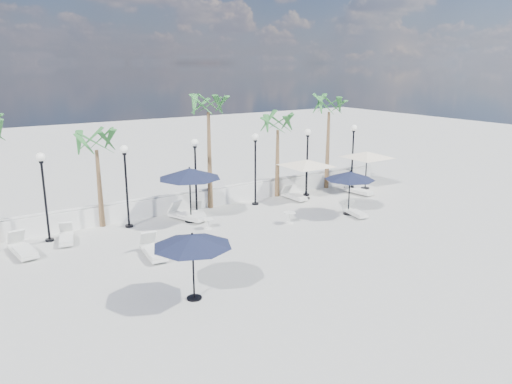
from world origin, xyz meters
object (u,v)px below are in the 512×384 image
lounger_2 (66,237)px  parasol_cream_sq_a (306,160)px  parasol_navy_mid (190,174)px  parasol_cream_sq_b (367,152)px  lounger_4 (187,215)px  lounger_0 (22,249)px  lounger_6 (358,190)px  parasol_navy_left (192,241)px  lounger_3 (199,212)px  parasol_navy_right (350,176)px  lounger_7 (355,212)px  lounger_1 (154,250)px  lounger_5 (294,196)px

lounger_2 → parasol_cream_sq_a: (12.95, -0.02, 1.99)m
parasol_navy_mid → parasol_cream_sq_b: (11.74, 0.14, -0.10)m
lounger_4 → parasol_cream_sq_a: bearing=-22.0°
lounger_0 → parasol_cream_sq_a: 14.88m
lounger_4 → lounger_0: bearing=162.7°
parasol_navy_mid → lounger_0: bearing=-177.8°
parasol_cream_sq_a → parasol_cream_sq_b: (4.51, -0.13, 0.05)m
lounger_0 → lounger_6: (17.95, -0.31, -0.03)m
parasol_navy_left → parasol_cream_sq_b: bearing=26.5°
lounger_4 → parasol_cream_sq_b: bearing=-22.6°
lounger_3 → parasol_navy_left: 9.16m
lounger_0 → lounger_4: (7.43, 0.59, -0.00)m
lounger_3 → parasol_navy_right: parasol_navy_right is taller
lounger_7 → parasol_navy_right: size_ratio=0.67×
lounger_6 → parasol_navy_left: bearing=-161.1°
lounger_1 → lounger_3: lounger_1 is taller
lounger_1 → lounger_6: 13.92m
lounger_1 → lounger_7: bearing=4.3°
parasol_navy_right → parasol_cream_sq_b: (4.57, 3.40, 0.27)m
lounger_1 → parasol_navy_left: parasol_navy_left is taller
lounger_4 → lounger_7: 8.33m
lounger_6 → lounger_0: bearing=171.8°
lounger_1 → lounger_5: (9.79, 3.78, -0.03)m
lounger_1 → lounger_6: lounger_1 is taller
lounger_3 → parasol_cream_sq_a: bearing=14.8°
lounger_6 → lounger_7: bearing=-143.7°
lounger_0 → lounger_3: lounger_0 is taller
lounger_3 → parasol_navy_mid: parasol_navy_mid is taller
lounger_6 → parasol_navy_left: parasol_navy_left is taller
lounger_3 → lounger_5: size_ratio=0.97×
lounger_2 → lounger_7: (12.99, -3.91, -0.02)m
lounger_2 → lounger_3: lounger_2 is taller
lounger_1 → lounger_3: (3.88, 3.81, -0.05)m
lounger_1 → lounger_3: 5.44m
lounger_7 → parasol_cream_sq_b: 6.20m
parasol_cream_sq_a → parasol_cream_sq_b: parasol_cream_sq_b is taller
lounger_1 → parasol_cream_sq_b: bearing=19.1°
lounger_6 → lounger_5: bearing=156.9°
lounger_7 → parasol_navy_mid: 8.40m
lounger_3 → parasol_cream_sq_b: bearing=15.0°
parasol_navy_left → parasol_cream_sq_a: parasol_cream_sq_a is taller
lounger_0 → parasol_cream_sq_a: parasol_cream_sq_a is taller
parasol_navy_right → lounger_2: bearing=164.6°
lounger_1 → parasol_cream_sq_a: parasol_cream_sq_a is taller
lounger_1 → lounger_2: lounger_1 is taller
lounger_4 → lounger_6: lounger_4 is taller
lounger_3 → lounger_4: bearing=-146.2°
lounger_2 → parasol_navy_mid: bearing=10.6°
lounger_4 → lounger_3: bearing=-5.1°
parasol_navy_mid → lounger_2: bearing=177.1°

